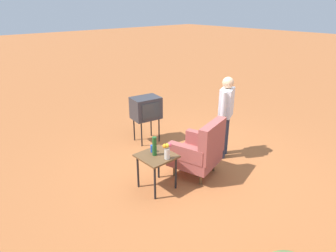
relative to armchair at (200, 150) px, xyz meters
name	(u,v)px	position (x,y,z in m)	size (l,w,h in m)	color
ground_plane	(200,166)	(-0.23, -0.19, -0.50)	(60.00, 60.00, 0.00)	#AD6033
armchair	(200,150)	(0.00, 0.00, 0.00)	(0.94, 0.96, 1.06)	brown
side_table	(157,160)	(0.84, -0.19, 0.03)	(0.56, 0.56, 0.62)	black
tv_on_stand	(146,108)	(-0.16, -1.77, 0.28)	(0.66, 0.53, 1.03)	black
person_standing	(226,112)	(-0.90, -0.18, 0.44)	(0.53, 0.35, 1.64)	#2D3347
soda_can_blue	(152,149)	(0.82, -0.33, 0.18)	(0.07, 0.07, 0.12)	blue
bottle_wine_green	(154,146)	(0.86, -0.22, 0.28)	(0.07, 0.07, 0.32)	#1E5623
flower_vase	(167,150)	(0.78, 0.01, 0.27)	(0.14, 0.10, 0.27)	silver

